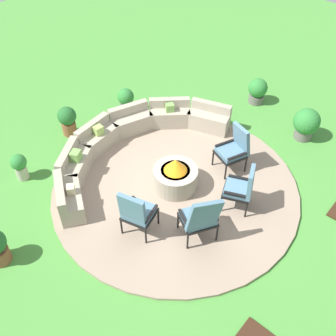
{
  "coord_description": "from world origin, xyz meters",
  "views": [
    {
      "loc": [
        -4.38,
        -3.63,
        5.99
      ],
      "look_at": [
        0.0,
        0.2,
        0.45
      ],
      "focal_mm": 41.75,
      "sensor_mm": 36.0,
      "label": 1
    }
  ],
  "objects_px": {
    "fire_pit": "(175,176)",
    "lounge_chair_back_left": "(242,187)",
    "potted_plant_1": "(68,120)",
    "potted_plant_2": "(126,99)",
    "potted_plant_0": "(258,90)",
    "potted_plant_5": "(19,165)",
    "lounge_chair_front_right": "(200,217)",
    "lounge_chair_back_right": "(234,148)",
    "lounge_chair_front_left": "(137,212)",
    "potted_plant_3": "(306,123)",
    "curved_stone_bench": "(128,140)"
  },
  "relations": [
    {
      "from": "potted_plant_0",
      "to": "potted_plant_3",
      "type": "relative_size",
      "value": 0.87
    },
    {
      "from": "lounge_chair_back_left",
      "to": "potted_plant_0",
      "type": "xyz_separation_m",
      "value": [
        3.45,
        1.75,
        -0.22
      ]
    },
    {
      "from": "potted_plant_2",
      "to": "potted_plant_0",
      "type": "bearing_deg",
      "value": -43.27
    },
    {
      "from": "potted_plant_1",
      "to": "potted_plant_3",
      "type": "xyz_separation_m",
      "value": [
        3.6,
        -4.36,
        0.01
      ]
    },
    {
      "from": "potted_plant_3",
      "to": "curved_stone_bench",
      "type": "bearing_deg",
      "value": 138.25
    },
    {
      "from": "lounge_chair_back_left",
      "to": "potted_plant_5",
      "type": "relative_size",
      "value": 1.6
    },
    {
      "from": "fire_pit",
      "to": "potted_plant_0",
      "type": "xyz_separation_m",
      "value": [
        3.87,
        0.43,
        0.03
      ]
    },
    {
      "from": "fire_pit",
      "to": "lounge_chair_back_right",
      "type": "relative_size",
      "value": 0.87
    },
    {
      "from": "lounge_chair_front_right",
      "to": "potted_plant_5",
      "type": "relative_size",
      "value": 1.84
    },
    {
      "from": "potted_plant_1",
      "to": "curved_stone_bench",
      "type": "bearing_deg",
      "value": -73.19
    },
    {
      "from": "lounge_chair_front_right",
      "to": "potted_plant_5",
      "type": "height_order",
      "value": "lounge_chair_front_right"
    },
    {
      "from": "fire_pit",
      "to": "lounge_chair_back_right",
      "type": "distance_m",
      "value": 1.41
    },
    {
      "from": "lounge_chair_front_left",
      "to": "potted_plant_2",
      "type": "bearing_deg",
      "value": 123.0
    },
    {
      "from": "fire_pit",
      "to": "potted_plant_0",
      "type": "height_order",
      "value": "fire_pit"
    },
    {
      "from": "lounge_chair_front_left",
      "to": "lounge_chair_front_right",
      "type": "relative_size",
      "value": 0.97
    },
    {
      "from": "lounge_chair_front_right",
      "to": "lounge_chair_back_right",
      "type": "relative_size",
      "value": 1.08
    },
    {
      "from": "potted_plant_1",
      "to": "potted_plant_2",
      "type": "distance_m",
      "value": 1.66
    },
    {
      "from": "lounge_chair_front_right",
      "to": "potted_plant_3",
      "type": "xyz_separation_m",
      "value": [
        4.03,
        -0.04,
        -0.21
      ]
    },
    {
      "from": "lounge_chair_front_left",
      "to": "potted_plant_1",
      "type": "relative_size",
      "value": 1.49
    },
    {
      "from": "lounge_chair_front_right",
      "to": "potted_plant_5",
      "type": "xyz_separation_m",
      "value": [
        -1.21,
        3.86,
        -0.27
      ]
    },
    {
      "from": "lounge_chair_back_left",
      "to": "lounge_chair_back_right",
      "type": "distance_m",
      "value": 1.13
    },
    {
      "from": "lounge_chair_front_right",
      "to": "lounge_chair_back_right",
      "type": "bearing_deg",
      "value": 47.23
    },
    {
      "from": "lounge_chair_back_left",
      "to": "potted_plant_1",
      "type": "xyz_separation_m",
      "value": [
        -0.71,
        4.44,
        -0.18
      ]
    },
    {
      "from": "potted_plant_0",
      "to": "potted_plant_5",
      "type": "height_order",
      "value": "potted_plant_0"
    },
    {
      "from": "lounge_chair_back_left",
      "to": "curved_stone_bench",
      "type": "bearing_deg",
      "value": 70.65
    },
    {
      "from": "curved_stone_bench",
      "to": "potted_plant_3",
      "type": "xyz_separation_m",
      "value": [
        3.13,
        -2.79,
        0.09
      ]
    },
    {
      "from": "lounge_chair_back_left",
      "to": "potted_plant_5",
      "type": "bearing_deg",
      "value": 96.54
    },
    {
      "from": "curved_stone_bench",
      "to": "potted_plant_1",
      "type": "bearing_deg",
      "value": 106.81
    },
    {
      "from": "fire_pit",
      "to": "potted_plant_1",
      "type": "distance_m",
      "value": 3.14
    },
    {
      "from": "lounge_chair_back_right",
      "to": "potted_plant_1",
      "type": "xyz_separation_m",
      "value": [
        -1.55,
        3.69,
        -0.2
      ]
    },
    {
      "from": "fire_pit",
      "to": "lounge_chair_front_right",
      "type": "height_order",
      "value": "lounge_chair_front_right"
    },
    {
      "from": "potted_plant_3",
      "to": "potted_plant_0",
      "type": "bearing_deg",
      "value": 71.37
    },
    {
      "from": "curved_stone_bench",
      "to": "potted_plant_2",
      "type": "height_order",
      "value": "curved_stone_bench"
    },
    {
      "from": "potted_plant_2",
      "to": "fire_pit",
      "type": "bearing_deg",
      "value": -115.35
    },
    {
      "from": "fire_pit",
      "to": "lounge_chair_back_left",
      "type": "relative_size",
      "value": 0.92
    },
    {
      "from": "fire_pit",
      "to": "potted_plant_3",
      "type": "xyz_separation_m",
      "value": [
        3.31,
        -1.23,
        0.08
      ]
    },
    {
      "from": "curved_stone_bench",
      "to": "lounge_chair_back_left",
      "type": "relative_size",
      "value": 4.62
    },
    {
      "from": "curved_stone_bench",
      "to": "lounge_chair_back_left",
      "type": "bearing_deg",
      "value": -85.37
    },
    {
      "from": "fire_pit",
      "to": "potted_plant_5",
      "type": "height_order",
      "value": "fire_pit"
    },
    {
      "from": "potted_plant_0",
      "to": "potted_plant_2",
      "type": "height_order",
      "value": "potted_plant_0"
    },
    {
      "from": "fire_pit",
      "to": "potted_plant_1",
      "type": "bearing_deg",
      "value": 95.29
    },
    {
      "from": "lounge_chair_front_right",
      "to": "lounge_chair_back_left",
      "type": "height_order",
      "value": "lounge_chair_front_right"
    },
    {
      "from": "lounge_chair_back_right",
      "to": "potted_plant_5",
      "type": "height_order",
      "value": "lounge_chair_back_right"
    },
    {
      "from": "curved_stone_bench",
      "to": "potted_plant_5",
      "type": "height_order",
      "value": "curved_stone_bench"
    },
    {
      "from": "curved_stone_bench",
      "to": "lounge_chair_back_right",
      "type": "xyz_separation_m",
      "value": [
        1.08,
        -2.13,
        0.28
      ]
    },
    {
      "from": "lounge_chair_back_left",
      "to": "potted_plant_3",
      "type": "bearing_deg",
      "value": -22.32
    },
    {
      "from": "lounge_chair_front_left",
      "to": "potted_plant_0",
      "type": "distance_m",
      "value": 5.29
    },
    {
      "from": "curved_stone_bench",
      "to": "potted_plant_5",
      "type": "xyz_separation_m",
      "value": [
        -2.12,
        1.11,
        0.03
      ]
    },
    {
      "from": "fire_pit",
      "to": "curved_stone_bench",
      "type": "distance_m",
      "value": 1.57
    },
    {
      "from": "lounge_chair_front_left",
      "to": "potted_plant_0",
      "type": "relative_size",
      "value": 1.61
    }
  ]
}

